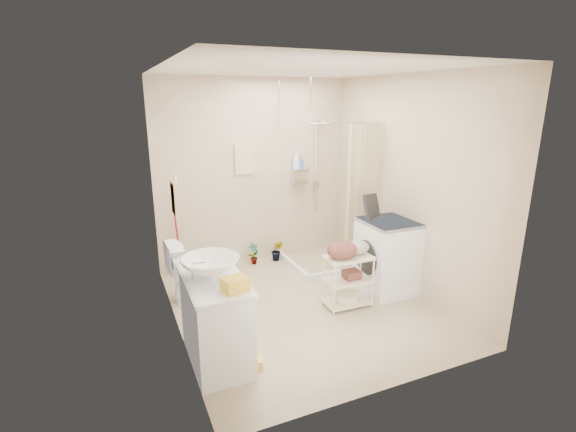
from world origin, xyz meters
name	(u,v)px	position (x,y,z in m)	size (l,w,h in m)	color
floor	(302,305)	(0.00, 0.00, 0.00)	(3.20, 3.20, 0.00)	#BDAE8E
ceiling	(304,69)	(0.00, 0.00, 2.60)	(2.80, 3.20, 0.04)	silver
wall_back	(255,172)	(0.00, 1.60, 1.30)	(2.80, 0.04, 2.60)	beige
wall_front	(396,241)	(0.00, -1.60, 1.30)	(2.80, 0.04, 2.60)	beige
wall_left	(170,209)	(-1.40, 0.00, 1.30)	(0.04, 3.20, 2.60)	beige
wall_right	(408,186)	(1.40, 0.00, 1.30)	(0.04, 3.20, 2.60)	beige
vanity	(216,320)	(-1.16, -0.64, 0.40)	(0.51, 0.92, 0.81)	silver
sink	(210,267)	(-1.17, -0.57, 0.89)	(0.52, 0.52, 0.18)	white
counter_basket	(235,284)	(-1.05, -0.94, 0.86)	(0.20, 0.16, 0.11)	gold
floor_basket	(254,361)	(-0.90, -0.89, 0.06)	(0.24, 0.18, 0.13)	yellow
toilet	(199,269)	(-1.04, 0.66, 0.37)	(0.41, 0.72, 0.73)	white
mop	(173,230)	(-1.20, 1.50, 0.63)	(0.12, 0.12, 1.26)	#AF1625
potted_plant_a	(254,254)	(-0.11, 1.40, 0.16)	(0.17, 0.11, 0.32)	brown
potted_plant_b	(277,251)	(0.25, 1.38, 0.16)	(0.17, 0.14, 0.31)	#9A432A
hanging_towel	(244,159)	(-0.15, 1.58, 1.50)	(0.28, 0.03, 0.42)	beige
towel_ring	(174,196)	(-1.38, -0.20, 1.47)	(0.04, 0.22, 0.34)	#E1CB89
tp_holder	(178,264)	(-1.36, 0.05, 0.72)	(0.08, 0.12, 0.14)	white
shower	(325,192)	(0.85, 1.05, 1.05)	(1.10, 1.10, 2.10)	silver
shampoo_bottle_a	(296,160)	(0.61, 1.51, 1.45)	(0.10, 0.10, 0.27)	silver
shampoo_bottle_b	(300,162)	(0.68, 1.54, 1.41)	(0.08, 0.09, 0.19)	#3F62B8
washing_machine	(388,256)	(1.14, -0.06, 0.45)	(0.62, 0.64, 0.90)	white
laundry_rack	(348,276)	(0.48, -0.22, 0.36)	(0.53, 0.31, 0.73)	#EDE5C7
ironing_board	(378,242)	(1.05, 0.03, 0.62)	(0.35, 0.10, 1.24)	black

